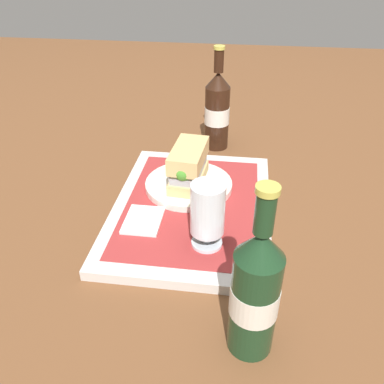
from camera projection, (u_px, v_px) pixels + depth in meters
ground_plane at (192, 212)px, 0.83m from camera, size 3.00×3.00×0.00m
tray at (192, 208)px, 0.83m from camera, size 0.44×0.32×0.02m
placemat at (192, 204)px, 0.82m from camera, size 0.38×0.27×0.00m
plate at (189, 185)px, 0.87m from camera, size 0.19×0.19×0.01m
sandwich at (188, 166)px, 0.84m from camera, size 0.14×0.07×0.08m
beer_glass at (208, 213)px, 0.68m from camera, size 0.06×0.06×0.12m
napkin_folded at (143, 220)px, 0.77m from camera, size 0.09×0.07×0.01m
beer_bottle at (255, 292)px, 0.51m from camera, size 0.07×0.07×0.27m
second_bottle at (217, 110)px, 1.03m from camera, size 0.07×0.07×0.27m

